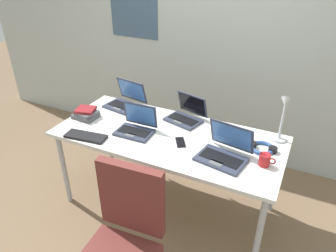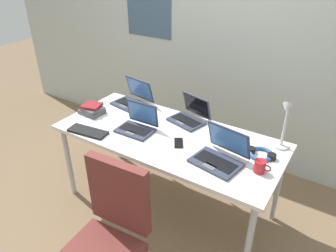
{
  "view_description": "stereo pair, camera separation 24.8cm",
  "coord_description": "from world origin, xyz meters",
  "px_view_note": "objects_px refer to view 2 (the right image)",
  "views": [
    {
      "loc": [
        0.94,
        -1.94,
        2.06
      ],
      "look_at": [
        0.0,
        0.0,
        0.82
      ],
      "focal_mm": 34.07,
      "sensor_mm": 36.0,
      "label": 1
    },
    {
      "loc": [
        1.15,
        -1.82,
        2.06
      ],
      "look_at": [
        0.0,
        0.0,
        0.82
      ],
      "focal_mm": 34.07,
      "sensor_mm": 36.0,
      "label": 2
    }
  ],
  "objects_px": {
    "laptop_center": "(137,125)",
    "coffee_mug": "(260,166)",
    "office_chair": "(107,251)",
    "computer_mouse": "(224,137)",
    "book_stack": "(92,109)",
    "headphones": "(261,154)",
    "external_keyboard": "(88,131)",
    "laptop_front_left": "(220,155)",
    "desk_lamp": "(284,125)",
    "laptop_front_right": "(189,116)",
    "cell_phone": "(179,143)",
    "laptop_back_right": "(133,100)"
  },
  "relations": [
    {
      "from": "laptop_front_left",
      "to": "coffee_mug",
      "type": "bearing_deg",
      "value": 6.85
    },
    {
      "from": "laptop_back_right",
      "to": "laptop_front_right",
      "type": "bearing_deg",
      "value": -0.05
    },
    {
      "from": "laptop_front_right",
      "to": "headphones",
      "type": "height_order",
      "value": "laptop_front_right"
    },
    {
      "from": "laptop_back_right",
      "to": "coffee_mug",
      "type": "height_order",
      "value": "laptop_back_right"
    },
    {
      "from": "office_chair",
      "to": "computer_mouse",
      "type": "bearing_deg",
      "value": 75.71
    },
    {
      "from": "cell_phone",
      "to": "laptop_back_right",
      "type": "bearing_deg",
      "value": 121.67
    },
    {
      "from": "headphones",
      "to": "coffee_mug",
      "type": "height_order",
      "value": "coffee_mug"
    },
    {
      "from": "desk_lamp",
      "to": "laptop_center",
      "type": "xyz_separation_m",
      "value": [
        -1.05,
        -0.34,
        -0.15
      ]
    },
    {
      "from": "office_chair",
      "to": "external_keyboard",
      "type": "bearing_deg",
      "value": 139.31
    },
    {
      "from": "laptop_back_right",
      "to": "computer_mouse",
      "type": "distance_m",
      "value": 0.98
    },
    {
      "from": "laptop_back_right",
      "to": "coffee_mug",
      "type": "xyz_separation_m",
      "value": [
        1.34,
        -0.36,
        -0.0
      ]
    },
    {
      "from": "headphones",
      "to": "office_chair",
      "type": "bearing_deg",
      "value": -120.14
    },
    {
      "from": "external_keyboard",
      "to": "computer_mouse",
      "type": "distance_m",
      "value": 1.08
    },
    {
      "from": "cell_phone",
      "to": "computer_mouse",
      "type": "bearing_deg",
      "value": 10.7
    },
    {
      "from": "laptop_front_left",
      "to": "headphones",
      "type": "distance_m",
      "value": 0.32
    },
    {
      "from": "book_stack",
      "to": "computer_mouse",
      "type": "bearing_deg",
      "value": 11.24
    },
    {
      "from": "desk_lamp",
      "to": "laptop_center",
      "type": "relative_size",
      "value": 1.36
    },
    {
      "from": "laptop_center",
      "to": "cell_phone",
      "type": "bearing_deg",
      "value": 0.39
    },
    {
      "from": "laptop_back_right",
      "to": "laptop_front_right",
      "type": "height_order",
      "value": "laptop_back_right"
    },
    {
      "from": "coffee_mug",
      "to": "laptop_front_left",
      "type": "bearing_deg",
      "value": -173.15
    },
    {
      "from": "desk_lamp",
      "to": "computer_mouse",
      "type": "xyz_separation_m",
      "value": [
        -0.4,
        -0.1,
        -0.18
      ]
    },
    {
      "from": "external_keyboard",
      "to": "book_stack",
      "type": "relative_size",
      "value": 1.55
    },
    {
      "from": "laptop_center",
      "to": "office_chair",
      "type": "distance_m",
      "value": 0.99
    },
    {
      "from": "desk_lamp",
      "to": "office_chair",
      "type": "relative_size",
      "value": 0.41
    },
    {
      "from": "headphones",
      "to": "coffee_mug",
      "type": "distance_m",
      "value": 0.2
    },
    {
      "from": "laptop_front_left",
      "to": "cell_phone",
      "type": "bearing_deg",
      "value": 173.22
    },
    {
      "from": "laptop_center",
      "to": "laptop_front_right",
      "type": "bearing_deg",
      "value": 51.7
    },
    {
      "from": "book_stack",
      "to": "coffee_mug",
      "type": "bearing_deg",
      "value": -0.73
    },
    {
      "from": "laptop_front_left",
      "to": "laptop_front_right",
      "type": "relative_size",
      "value": 1.08
    },
    {
      "from": "laptop_center",
      "to": "external_keyboard",
      "type": "relative_size",
      "value": 0.89
    },
    {
      "from": "laptop_front_right",
      "to": "book_stack",
      "type": "distance_m",
      "value": 0.86
    },
    {
      "from": "computer_mouse",
      "to": "book_stack",
      "type": "height_order",
      "value": "book_stack"
    },
    {
      "from": "coffee_mug",
      "to": "office_chair",
      "type": "height_order",
      "value": "office_chair"
    },
    {
      "from": "laptop_front_right",
      "to": "coffee_mug",
      "type": "relative_size",
      "value": 3.06
    },
    {
      "from": "office_chair",
      "to": "headphones",
      "type": "bearing_deg",
      "value": 59.86
    },
    {
      "from": "laptop_front_right",
      "to": "cell_phone",
      "type": "height_order",
      "value": "laptop_front_right"
    },
    {
      "from": "laptop_center",
      "to": "laptop_front_right",
      "type": "relative_size",
      "value": 0.85
    },
    {
      "from": "external_keyboard",
      "to": "desk_lamp",
      "type": "bearing_deg",
      "value": 16.1
    },
    {
      "from": "laptop_front_right",
      "to": "cell_phone",
      "type": "relative_size",
      "value": 2.54
    },
    {
      "from": "coffee_mug",
      "to": "cell_phone",
      "type": "bearing_deg",
      "value": 179.18
    },
    {
      "from": "laptop_back_right",
      "to": "headphones",
      "type": "height_order",
      "value": "laptop_back_right"
    },
    {
      "from": "book_stack",
      "to": "office_chair",
      "type": "xyz_separation_m",
      "value": [
        0.88,
        -0.85,
        -0.38
      ]
    },
    {
      "from": "laptop_front_left",
      "to": "computer_mouse",
      "type": "bearing_deg",
      "value": 108.0
    },
    {
      "from": "external_keyboard",
      "to": "headphones",
      "type": "distance_m",
      "value": 1.34
    },
    {
      "from": "coffee_mug",
      "to": "office_chair",
      "type": "xyz_separation_m",
      "value": [
        -0.64,
        -0.83,
        -0.39
      ]
    },
    {
      "from": "book_stack",
      "to": "office_chair",
      "type": "bearing_deg",
      "value": -43.85
    },
    {
      "from": "laptop_front_right",
      "to": "computer_mouse",
      "type": "relative_size",
      "value": 3.6
    },
    {
      "from": "headphones",
      "to": "book_stack",
      "type": "bearing_deg",
      "value": -173.51
    },
    {
      "from": "laptop_center",
      "to": "coffee_mug",
      "type": "height_order",
      "value": "laptop_center"
    },
    {
      "from": "external_keyboard",
      "to": "office_chair",
      "type": "bearing_deg",
      "value": -48.09
    }
  ]
}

